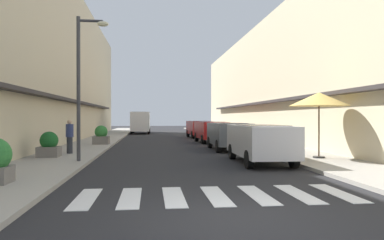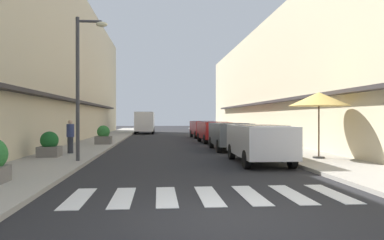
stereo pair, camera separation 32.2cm
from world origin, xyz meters
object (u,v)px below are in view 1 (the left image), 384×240
(cafe_umbrella, at_px, (319,99))
(planter_far, at_px, (101,136))
(parked_car_distant, at_px, (199,127))
(parked_car_near, at_px, (260,139))
(pedestrian_walking_near, at_px, (70,136))
(street_lamp, at_px, (84,73))
(delivery_van, at_px, (141,121))
(planter_midblock, at_px, (49,145))
(parked_car_mid, at_px, (229,133))
(parked_car_far, at_px, (211,129))

(cafe_umbrella, relative_size, planter_far, 2.32)
(parked_car_distant, distance_m, cafe_umbrella, 17.86)
(parked_car_near, relative_size, pedestrian_walking_near, 2.93)
(street_lamp, relative_size, cafe_umbrella, 2.04)
(planter_far, relative_size, pedestrian_walking_near, 0.75)
(delivery_van, height_order, planter_midblock, delivery_van)
(parked_car_near, relative_size, street_lamp, 0.83)
(parked_car_mid, distance_m, parked_car_distant, 12.27)
(delivery_van, bearing_deg, parked_car_near, -79.19)
(parked_car_mid, bearing_deg, street_lamp, -140.88)
(parked_car_near, relative_size, planter_far, 3.93)
(street_lamp, xyz_separation_m, planter_far, (-0.53, 9.16, -2.80))
(planter_far, bearing_deg, parked_car_distant, 49.84)
(planter_midblock, height_order, pedestrian_walking_near, pedestrian_walking_near)
(parked_car_far, relative_size, pedestrian_walking_near, 2.74)
(delivery_van, distance_m, cafe_umbrella, 28.15)
(parked_car_mid, xyz_separation_m, parked_car_far, (0.00, 6.02, -0.00))
(planter_midblock, xyz_separation_m, planter_far, (1.16, 7.49, 0.03))
(parked_car_far, distance_m, delivery_van, 16.53)
(street_lamp, bearing_deg, planter_midblock, 135.44)
(cafe_umbrella, bearing_deg, planter_midblock, 171.89)
(parked_car_near, height_order, parked_car_far, same)
(cafe_umbrella, bearing_deg, parked_car_distant, 98.46)
(planter_midblock, distance_m, planter_far, 7.58)
(parked_car_mid, xyz_separation_m, delivery_van, (-5.27, 21.67, 0.48))
(parked_car_mid, relative_size, delivery_van, 0.82)
(parked_car_mid, height_order, planter_far, parked_car_mid)
(parked_car_distant, bearing_deg, planter_far, -130.16)
(parked_car_mid, relative_size, street_lamp, 0.82)
(parked_car_far, xyz_separation_m, street_lamp, (-6.68, -11.45, 2.51))
(parked_car_distant, xyz_separation_m, planter_midblock, (-8.37, -16.03, -0.32))
(parked_car_far, relative_size, delivery_van, 0.78)
(parked_car_distant, distance_m, planter_midblock, 18.09)
(parked_car_far, relative_size, planter_midblock, 4.00)
(parked_car_near, relative_size, parked_car_far, 1.07)
(parked_car_near, bearing_deg, parked_car_mid, 90.00)
(parked_car_distant, height_order, delivery_van, delivery_van)
(parked_car_far, bearing_deg, planter_far, -162.39)
(delivery_van, distance_m, street_lamp, 27.22)
(parked_car_far, height_order, planter_far, parked_car_far)
(planter_far, bearing_deg, parked_car_mid, -27.34)
(parked_car_distant, distance_m, delivery_van, 10.79)
(street_lamp, height_order, planter_midblock, street_lamp)
(delivery_van, relative_size, pedestrian_walking_near, 3.53)
(delivery_van, xyz_separation_m, street_lamp, (-1.41, -27.10, 2.03))
(planter_far, distance_m, pedestrian_walking_near, 6.08)
(street_lamp, relative_size, pedestrian_walking_near, 3.53)
(parked_car_near, relative_size, delivery_van, 0.83)
(street_lamp, bearing_deg, delivery_van, 87.03)
(parked_car_mid, bearing_deg, parked_car_near, -90.00)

